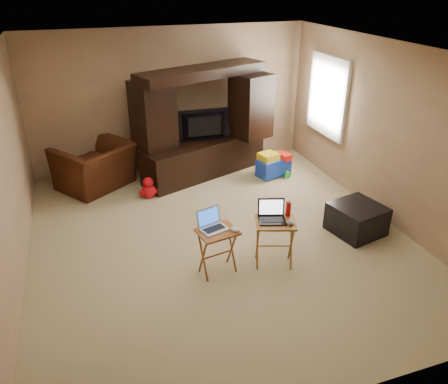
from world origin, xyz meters
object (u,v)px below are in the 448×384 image
object	(u,v)px
tray_table_right	(274,243)
child_rocker	(160,168)
tray_table_left	(218,252)
laptop_left	(214,221)
recliner	(96,166)
laptop_right	(272,213)
television	(205,126)
entertainment_center	(204,123)
plush_toy	(149,187)
mouse_right	(290,223)
ottoman	(357,219)
water_bottle	(288,209)
mouse_left	(235,229)
push_toy	(274,164)

from	to	relation	value
tray_table_right	child_rocker	bearing A→B (deg)	125.80
tray_table_left	laptop_left	xyz separation A→B (m)	(-0.03, 0.03, 0.41)
recliner	laptop_right	bearing A→B (deg)	86.83
television	entertainment_center	bearing A→B (deg)	-88.12
plush_toy	laptop_left	xyz separation A→B (m)	(0.42, -2.22, 0.53)
television	mouse_right	size ratio (longest dim) A/B	7.72
entertainment_center	child_rocker	xyz separation A→B (m)	(-0.83, -0.12, -0.68)
ottoman	tray_table_left	xyz separation A→B (m)	(-2.13, -0.26, 0.09)
ottoman	tray_table_right	world-z (taller)	tray_table_right
tray_table_left	water_bottle	distance (m)	1.00
child_rocker	recliner	bearing A→B (deg)	175.63
entertainment_center	ottoman	xyz separation A→B (m)	(1.45, -2.59, -0.75)
television	recliner	distance (m)	1.97
tray_table_left	water_bottle	size ratio (longest dim) A/B	3.09
tray_table_right	laptop_left	world-z (taller)	laptop_left
entertainment_center	water_bottle	world-z (taller)	entertainment_center
recliner	tray_table_left	distance (m)	3.18
ottoman	mouse_right	world-z (taller)	mouse_right
tray_table_left	water_bottle	world-z (taller)	water_bottle
tray_table_right	laptop_right	size ratio (longest dim) A/B	1.91
plush_toy	ottoman	size ratio (longest dim) A/B	0.56
tray_table_left	laptop_right	distance (m)	0.81
tray_table_left	tray_table_right	size ratio (longest dim) A/B	0.95
tray_table_right	mouse_right	size ratio (longest dim) A/B	4.92
recliner	laptop_left	world-z (taller)	laptop_left
laptop_left	mouse_left	bearing A→B (deg)	-40.63
ottoman	television	bearing A→B (deg)	119.72
laptop_right	mouse_left	xyz separation A→B (m)	(-0.49, -0.02, -0.13)
push_toy	water_bottle	distance (m)	2.58
recliner	tray_table_left	bearing A→B (deg)	76.99
tray_table_right	laptop_left	size ratio (longest dim) A/B	2.01
ottoman	mouse_left	xyz separation A→B (m)	(-1.94, -0.33, 0.41)
child_rocker	ottoman	size ratio (longest dim) A/B	0.85
tray_table_left	mouse_right	world-z (taller)	mouse_right
television	water_bottle	world-z (taller)	television
television	push_toy	world-z (taller)	television
recliner	water_bottle	distance (m)	3.63
television	child_rocker	xyz separation A→B (m)	(-0.83, -0.07, -0.64)
push_toy	water_bottle	size ratio (longest dim) A/B	3.21
child_rocker	mouse_right	bearing A→B (deg)	-64.62
recliner	tray_table_left	size ratio (longest dim) A/B	1.96
tray_table_left	recliner	bearing A→B (deg)	102.18
child_rocker	plush_toy	size ratio (longest dim) A/B	1.53
laptop_right	entertainment_center	bearing A→B (deg)	107.14
mouse_right	plush_toy	bearing A→B (deg)	117.96
tray_table_left	laptop_left	size ratio (longest dim) A/B	1.91
laptop_left	water_bottle	xyz separation A→B (m)	(0.94, -0.02, 0.01)
plush_toy	tray_table_left	size ratio (longest dim) A/B	0.61
recliner	laptop_right	distance (m)	3.55
laptop_left	water_bottle	bearing A→B (deg)	-17.23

